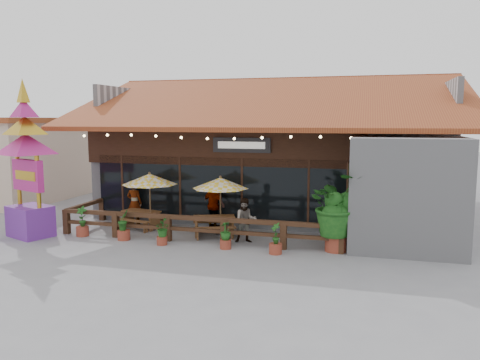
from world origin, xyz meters
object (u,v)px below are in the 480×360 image
(picnic_table_left, at_px, (141,216))
(thai_sign_tower, at_px, (26,148))
(umbrella_left, at_px, (150,179))
(tropical_plant, at_px, (337,206))
(umbrella_right, at_px, (220,183))
(picnic_table_right, at_px, (214,223))

(picnic_table_left, relative_size, thai_sign_tower, 0.27)
(picnic_table_left, bearing_deg, umbrella_left, -18.04)
(umbrella_left, xyz_separation_m, thai_sign_tower, (-3.70, -1.99, 1.22))
(umbrella_left, xyz_separation_m, tropical_plant, (6.93, -1.09, -0.48))
(tropical_plant, bearing_deg, umbrella_right, 165.01)
(tropical_plant, bearing_deg, umbrella_left, 171.02)
(thai_sign_tower, bearing_deg, picnic_table_left, 33.44)
(umbrella_right, relative_size, picnic_table_left, 1.43)
(umbrella_right, distance_m, thai_sign_tower, 6.89)
(picnic_table_left, distance_m, thai_sign_tower, 4.73)
(picnic_table_right, height_order, thai_sign_tower, thai_sign_tower)
(umbrella_right, relative_size, thai_sign_tower, 0.39)
(umbrella_left, xyz_separation_m, picnic_table_right, (2.60, -0.23, -1.45))
(picnic_table_left, bearing_deg, thai_sign_tower, -146.56)
(picnic_table_left, relative_size, picnic_table_right, 0.89)
(umbrella_left, bearing_deg, thai_sign_tower, -151.72)
(thai_sign_tower, bearing_deg, picnic_table_right, 15.61)
(tropical_plant, bearing_deg, thai_sign_tower, -175.18)
(umbrella_right, bearing_deg, picnic_table_right, -122.31)
(umbrella_left, distance_m, picnic_table_left, 1.54)
(umbrella_right, bearing_deg, thai_sign_tower, -162.68)
(picnic_table_left, bearing_deg, picnic_table_right, -7.13)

